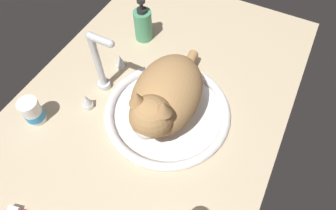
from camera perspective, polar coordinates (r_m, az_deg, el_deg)
name	(u,v)px	position (r cm, az deg, el deg)	size (l,w,h in cm)	color
countertop	(150,109)	(88.23, -3.64, -0.71)	(122.97, 77.34, 3.00)	#CCB793
sink_basin	(168,110)	(84.53, 0.00, -1.08)	(37.00, 37.00, 2.60)	white
faucet	(102,69)	(86.85, -12.97, 7.08)	(21.18, 9.40, 22.28)	silver
cat	(165,97)	(75.68, -0.60, 1.59)	(38.17, 19.91, 18.73)	tan
pill_bottle	(33,112)	(89.50, -25.27, -1.25)	(5.62, 5.62, 8.47)	white
soap_pump_bottle	(143,24)	(102.68, -4.99, 15.69)	(6.10, 6.10, 16.13)	#4C9E70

